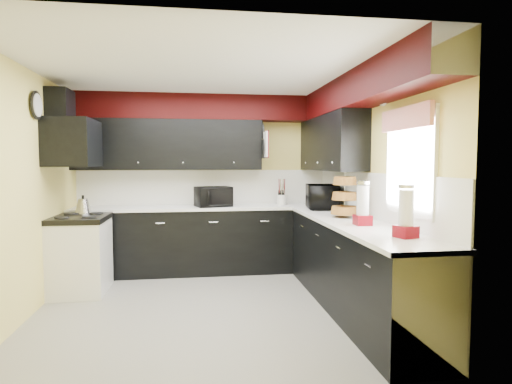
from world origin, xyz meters
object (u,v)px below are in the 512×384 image
utensil_crock (282,200)px  knife_block (281,198)px  toaster_oven (214,197)px  microwave (323,197)px  kettle (83,206)px

utensil_crock → knife_block: size_ratio=0.74×
knife_block → toaster_oven: bearing=-161.2°
toaster_oven → knife_block: (0.99, 0.13, -0.04)m
microwave → knife_block: (-0.44, 0.62, -0.06)m
utensil_crock → knife_block: bearing=90.0°
knife_block → kettle: bearing=-157.3°
toaster_oven → utensil_crock: bearing=-11.5°
toaster_oven → utensil_crock: toaster_oven is taller
toaster_oven → knife_block: 0.99m
utensil_crock → knife_block: knife_block is taller
knife_block → kettle: 2.68m
knife_block → kettle: knife_block is taller
microwave → kettle: microwave is taller
kettle → knife_block: bearing=11.3°
kettle → microwave: bearing=-1.7°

